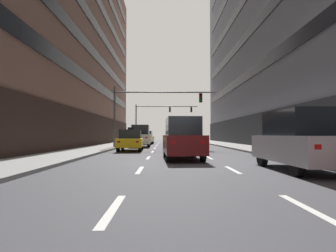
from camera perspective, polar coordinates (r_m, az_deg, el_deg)
ground_plane at (r=12.63m, az=2.84°, el=-7.63°), size 120.00×120.00×0.00m
sidewalk_left at (r=13.92m, az=-26.17°, el=-6.62°), size 3.42×80.00×0.14m
sidewalk_right at (r=14.67m, az=30.23°, el=-6.30°), size 3.42×80.00×0.14m
lane_stripe_l1_s2 at (r=4.80m, az=-11.83°, el=-17.15°), size 0.16×2.00×0.01m
lane_stripe_l1_s3 at (r=9.67m, az=-6.07°, el=-9.38°), size 0.16×2.00×0.01m
lane_stripe_l1_s4 at (r=14.62m, az=-4.26°, el=-6.82°), size 0.16×2.00×0.01m
lane_stripe_l1_s5 at (r=19.60m, az=-3.37°, el=-5.56°), size 0.16×2.00×0.01m
lane_stripe_l1_s6 at (r=24.59m, az=-2.85°, el=-4.81°), size 0.16×2.00×0.01m
lane_stripe_l1_s7 at (r=29.58m, az=-2.50°, el=-4.31°), size 0.16×2.00×0.01m
lane_stripe_l1_s8 at (r=34.58m, az=-2.25°, el=-3.95°), size 0.16×2.00×0.01m
lane_stripe_l1_s9 at (r=39.57m, az=-2.07°, el=-3.69°), size 0.16×2.00×0.01m
lane_stripe_l1_s10 at (r=44.57m, az=-1.93°, el=-3.48°), size 0.16×2.00×0.01m
lane_stripe_l2_s2 at (r=5.32m, az=27.92°, el=-15.44°), size 0.16×2.00×0.01m
lane_stripe_l2_s3 at (r=9.94m, az=13.75°, el=-9.14°), size 0.16×2.00×0.01m
lane_stripe_l2_s4 at (r=14.80m, az=8.85°, el=-6.75°), size 0.16×2.00×0.01m
lane_stripe_l2_s5 at (r=19.74m, az=6.41°, el=-5.53°), size 0.16×2.00×0.01m
lane_stripe_l2_s6 at (r=24.70m, az=4.95°, el=-4.79°), size 0.16×2.00×0.01m
lane_stripe_l2_s7 at (r=29.67m, az=3.98°, el=-4.30°), size 0.16×2.00×0.01m
lane_stripe_l2_s8 at (r=34.65m, az=3.29°, el=-3.95°), size 0.16×2.00×0.01m
lane_stripe_l2_s9 at (r=39.64m, az=2.78°, el=-3.68°), size 0.16×2.00×0.01m
lane_stripe_l2_s10 at (r=44.63m, az=2.38°, el=-3.48°), size 0.16×2.00×0.01m
taxi_driving_0 at (r=35.04m, az=-4.86°, el=-2.53°), size 2.14×4.71×1.92m
car_driving_1 at (r=27.42m, az=-5.88°, el=-2.17°), size 2.05×4.68×2.24m
car_driving_2 at (r=21.22m, az=1.61°, el=-3.18°), size 1.92×4.29×1.59m
taxi_driving_3 at (r=20.91m, az=-8.02°, el=-3.08°), size 2.00×4.47×1.83m
car_driving_4 at (r=13.68m, az=3.11°, el=-2.72°), size 2.05×4.50×2.14m
car_parked_1 at (r=10.43m, az=26.36°, el=-2.81°), size 1.90×4.43×2.14m
traffic_signal_0 at (r=24.69m, az=-4.30°, el=4.62°), size 9.51×0.35×5.60m
traffic_signal_1 at (r=43.28m, az=-2.07°, el=2.59°), size 10.14×0.35×6.05m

